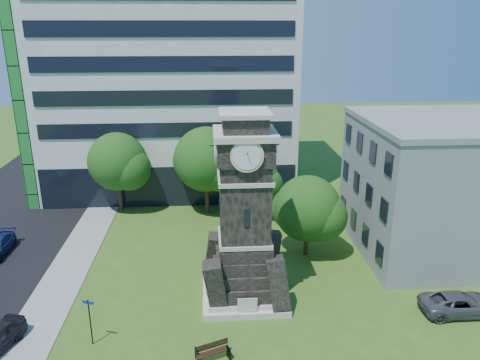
{
  "coord_description": "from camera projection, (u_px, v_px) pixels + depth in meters",
  "views": [
    {
      "loc": [
        0.88,
        -24.69,
        16.97
      ],
      "look_at": [
        3.01,
        6.22,
        6.63
      ],
      "focal_mm": 35.0,
      "sensor_mm": 36.0,
      "label": 1
    }
  ],
  "objects": [
    {
      "name": "ground",
      "position": [
        198.0,
        315.0,
        28.68
      ],
      "size": [
        160.0,
        160.0,
        0.0
      ],
      "primitive_type": "plane",
      "color": "#39601B",
      "rests_on": "ground"
    },
    {
      "name": "sidewalk",
      "position": [
        64.0,
        278.0,
        32.78
      ],
      "size": [
        3.0,
        70.0,
        0.06
      ],
      "primitive_type": "cube",
      "color": "gray",
      "rests_on": "ground"
    },
    {
      "name": "clock_tower",
      "position": [
        244.0,
        222.0,
        29.1
      ],
      "size": [
        5.4,
        5.4,
        12.22
      ],
      "color": "beige",
      "rests_on": "ground"
    },
    {
      "name": "office_tall",
      "position": [
        167.0,
        52.0,
        48.43
      ],
      "size": [
        26.2,
        15.11,
        28.6
      ],
      "color": "white",
      "rests_on": "ground"
    },
    {
      "name": "office_low",
      "position": [
        458.0,
        185.0,
        35.9
      ],
      "size": [
        15.2,
        12.2,
        10.4
      ],
      "color": "gray",
      "rests_on": "ground"
    },
    {
      "name": "car_east_lot",
      "position": [
        459.0,
        304.0,
        28.72
      ],
      "size": [
        4.77,
        2.21,
        1.32
      ],
      "primitive_type": "imported",
      "rotation": [
        0.0,
        0.0,
        1.57
      ],
      "color": "#545459",
      "rests_on": "ground"
    },
    {
      "name": "park_bench",
      "position": [
        213.0,
        351.0,
        24.84
      ],
      "size": [
        1.8,
        0.48,
        0.93
      ],
      "rotation": [
        0.0,
        0.0,
        0.38
      ],
      "color": "black",
      "rests_on": "ground"
    },
    {
      "name": "street_sign",
      "position": [
        90.0,
        317.0,
        25.54
      ],
      "size": [
        0.68,
        0.07,
        2.85
      ],
      "rotation": [
        0.0,
        0.0,
        -0.32
      ],
      "color": "black",
      "rests_on": "ground"
    },
    {
      "name": "tree_nw",
      "position": [
        118.0,
        164.0,
        43.44
      ],
      "size": [
        5.99,
        5.44,
        7.59
      ],
      "rotation": [
        0.0,
        0.0,
        0.42
      ],
      "color": "#332114",
      "rests_on": "ground"
    },
    {
      "name": "tree_nc",
      "position": [
        207.0,
        161.0,
        42.77
      ],
      "size": [
        6.56,
        5.97,
        8.24
      ],
      "rotation": [
        0.0,
        0.0,
        0.01
      ],
      "color": "#332114",
      "rests_on": "ground"
    },
    {
      "name": "tree_ne",
      "position": [
        255.0,
        181.0,
        42.1
      ],
      "size": [
        4.82,
        4.38,
        5.93
      ],
      "rotation": [
        0.0,
        0.0,
        0.16
      ],
      "color": "#332114",
      "rests_on": "ground"
    },
    {
      "name": "tree_east",
      "position": [
        308.0,
        210.0,
        35.16
      ],
      "size": [
        5.54,
        5.04,
        6.34
      ],
      "rotation": [
        0.0,
        0.0,
        0.15
      ],
      "color": "#332114",
      "rests_on": "ground"
    }
  ]
}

